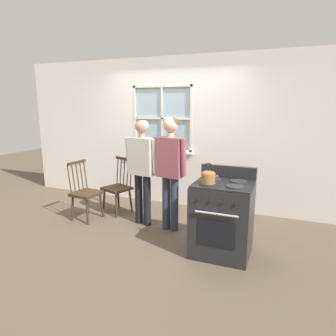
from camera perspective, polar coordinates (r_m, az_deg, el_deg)
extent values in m
plane|color=brown|center=(4.61, -5.01, -11.86)|extent=(16.00, 16.00, 0.00)
cube|color=white|center=(6.51, -15.60, 7.07)|extent=(2.37, 0.06, 2.70)
cube|color=white|center=(5.17, 20.09, 5.60)|extent=(2.87, 0.06, 2.70)
cube|color=white|center=(5.75, -1.01, -1.61)|extent=(1.17, 0.06, 1.01)
cube|color=white|center=(5.62, -1.09, 18.05)|extent=(1.17, 0.06, 0.49)
cube|color=silver|center=(5.59, -1.35, 3.13)|extent=(1.23, 0.10, 0.03)
cube|color=#9EB7C6|center=(5.61, -1.01, 9.45)|extent=(1.11, 0.01, 1.13)
cube|color=silver|center=(5.58, -1.13, 9.43)|extent=(0.04, 0.02, 1.19)
cube|color=silver|center=(5.58, -1.13, 9.43)|extent=(1.17, 0.02, 0.04)
cube|color=silver|center=(5.82, -6.30, 9.47)|extent=(0.04, 0.03, 1.19)
cube|color=silver|center=(5.38, 4.46, 9.30)|extent=(0.04, 0.03, 1.19)
cube|color=silver|center=(5.58, -1.16, 15.35)|extent=(1.17, 0.03, 0.04)
cube|color=silver|center=(5.63, -1.11, 3.56)|extent=(1.17, 0.03, 0.04)
cube|color=#3D2819|center=(5.27, -9.71, -3.86)|extent=(0.53, 0.52, 0.04)
cylinder|color=#3D2819|center=(5.38, -12.10, -6.19)|extent=(0.08, 0.06, 0.42)
cylinder|color=#3D2819|center=(5.12, -9.83, -7.04)|extent=(0.06, 0.08, 0.42)
cylinder|color=#3D2819|center=(5.56, -9.44, -5.47)|extent=(0.06, 0.08, 0.42)
cylinder|color=#3D2819|center=(5.31, -7.11, -6.24)|extent=(0.08, 0.06, 0.42)
cylinder|color=#3D2819|center=(5.45, -9.59, -0.68)|extent=(0.04, 0.07, 0.49)
cylinder|color=#3D2819|center=(5.38, -8.99, -0.82)|extent=(0.04, 0.07, 0.49)
cylinder|color=#3D2819|center=(5.31, -8.38, -0.97)|extent=(0.04, 0.07, 0.49)
cylinder|color=#3D2819|center=(5.25, -7.74, -1.11)|extent=(0.04, 0.07, 0.49)
cylinder|color=#3D2819|center=(5.18, -7.09, -1.27)|extent=(0.04, 0.07, 0.49)
cube|color=#3D2819|center=(5.26, -8.46, 1.78)|extent=(0.37, 0.17, 0.04)
cube|color=#3D2819|center=(5.09, -15.29, -4.71)|extent=(0.44, 0.46, 0.04)
cylinder|color=#3D2819|center=(4.93, -15.13, -8.02)|extent=(0.07, 0.07, 0.42)
cylinder|color=#3D2819|center=(5.17, -12.55, -6.95)|extent=(0.07, 0.07, 0.42)
cylinder|color=#3D2819|center=(5.15, -17.76, -7.33)|extent=(0.07, 0.07, 0.42)
cylinder|color=#3D2819|center=(5.38, -15.16, -6.35)|extent=(0.07, 0.07, 0.42)
cylinder|color=#3D2819|center=(5.02, -18.26, -2.23)|extent=(0.07, 0.03, 0.49)
cylinder|color=#3D2819|center=(5.08, -17.53, -2.02)|extent=(0.07, 0.03, 0.49)
cylinder|color=#3D2819|center=(5.14, -16.82, -1.81)|extent=(0.07, 0.03, 0.49)
cylinder|color=#3D2819|center=(5.20, -16.12, -1.60)|extent=(0.07, 0.03, 0.49)
cylinder|color=#3D2819|center=(5.26, -15.44, -1.40)|extent=(0.07, 0.03, 0.49)
cube|color=#3D2819|center=(5.09, -16.99, 1.02)|extent=(0.08, 0.38, 0.04)
cylinder|color=black|center=(4.78, -5.58, -5.80)|extent=(0.12, 0.12, 0.81)
cylinder|color=black|center=(4.69, -4.02, -6.13)|extent=(0.12, 0.12, 0.81)
cube|color=beige|center=(4.57, -4.96, 2.26)|extent=(0.45, 0.28, 0.57)
cylinder|color=beige|center=(4.70, -7.52, 2.75)|extent=(0.09, 0.12, 0.53)
cylinder|color=beige|center=(4.41, -2.55, 2.23)|extent=(0.09, 0.12, 0.53)
cylinder|color=tan|center=(4.53, -5.03, 6.22)|extent=(0.10, 0.10, 0.07)
sphere|color=tan|center=(4.52, -5.06, 7.87)|extent=(0.19, 0.19, 0.19)
ellipsoid|color=silver|center=(4.53, -4.95, 8.10)|extent=(0.20, 0.20, 0.16)
cylinder|color=#2D3347|center=(4.54, -0.33, -6.61)|extent=(0.12, 0.12, 0.82)
cylinder|color=#2D3347|center=(4.48, 1.23, -6.90)|extent=(0.12, 0.12, 0.82)
cube|color=#934C56|center=(4.33, 0.46, 2.05)|extent=(0.39, 0.26, 0.58)
cylinder|color=#934C56|center=(4.43, -2.15, 2.56)|extent=(0.09, 0.12, 0.54)
cylinder|color=#934C56|center=(4.21, 2.94, 2.06)|extent=(0.09, 0.12, 0.54)
cylinder|color=beige|center=(4.29, 0.47, 6.32)|extent=(0.10, 0.10, 0.07)
sphere|color=beige|center=(4.28, 0.47, 8.25)|extent=(0.22, 0.22, 0.22)
ellipsoid|color=brown|center=(4.29, 0.57, 8.52)|extent=(0.22, 0.22, 0.18)
cube|color=#232326|center=(3.86, 10.27, -9.67)|extent=(0.71, 0.64, 0.90)
cube|color=black|center=(3.71, 10.53, -3.03)|extent=(0.70, 0.61, 0.02)
cylinder|color=#2D2D30|center=(3.62, 7.64, -3.02)|extent=(0.20, 0.20, 0.02)
cylinder|color=#2D2D30|center=(3.56, 12.66, -3.48)|extent=(0.20, 0.20, 0.02)
cylinder|color=#2D2D30|center=(3.86, 8.60, -2.10)|extent=(0.20, 0.20, 0.02)
cylinder|color=#2D2D30|center=(3.81, 13.31, -2.51)|extent=(0.20, 0.20, 0.02)
cube|color=#232326|center=(3.97, 11.44, -0.72)|extent=(0.71, 0.06, 0.16)
cube|color=black|center=(3.59, 9.13, -12.29)|extent=(0.44, 0.01, 0.32)
cylinder|color=silver|center=(3.47, 9.19, -8.63)|extent=(0.50, 0.02, 0.02)
cylinder|color=#232326|center=(3.49, 5.87, -5.94)|extent=(0.04, 0.02, 0.04)
cylinder|color=#232326|center=(3.45, 8.16, -6.19)|extent=(0.04, 0.02, 0.04)
cylinder|color=#232326|center=(3.42, 10.49, -6.43)|extent=(0.04, 0.02, 0.04)
cylinder|color=#232326|center=(3.40, 12.87, -6.66)|extent=(0.04, 0.02, 0.04)
cylinder|color=#A86638|center=(3.61, 7.67, -1.96)|extent=(0.17, 0.17, 0.12)
ellipsoid|color=#A86638|center=(3.59, 7.70, -1.03)|extent=(0.16, 0.16, 0.07)
sphere|color=black|center=(3.58, 7.72, -0.33)|extent=(0.03, 0.03, 0.03)
cylinder|color=#A86638|center=(3.58, 8.93, -1.79)|extent=(0.08, 0.03, 0.07)
torus|color=black|center=(3.58, 7.73, -0.02)|extent=(0.12, 0.01, 0.12)
cylinder|color=#935B3D|center=(5.58, -1.58, 3.69)|extent=(0.17, 0.17, 0.08)
cylinder|color=#33261C|center=(5.57, -1.58, 4.03)|extent=(0.15, 0.15, 0.01)
cone|color=#286033|center=(5.56, -1.33, 5.01)|extent=(0.06, 0.05, 0.18)
cone|color=#286033|center=(5.59, -1.50, 4.52)|extent=(0.04, 0.05, 0.08)
cone|color=#286033|center=(5.57, -1.80, 5.03)|extent=(0.09, 0.05, 0.18)
cone|color=#286033|center=(5.55, -1.80, 4.60)|extent=(0.04, 0.05, 0.11)
cone|color=#286033|center=(5.54, -1.51, 4.75)|extent=(0.06, 0.06, 0.14)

